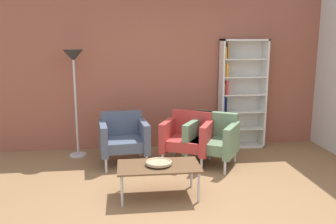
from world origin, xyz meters
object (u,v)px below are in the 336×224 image
armchair_near_window (213,138)px  decorative_bowl (159,163)px  armchair_spare_guest (188,136)px  floor_lamp_torchiere (74,68)px  bookshelf_tall (239,94)px  armchair_by_bookshelf (123,137)px  coffee_table_low (159,168)px

armchair_near_window → decorative_bowl: bearing=-100.0°
armchair_spare_guest → floor_lamp_torchiere: (-1.76, 0.52, 1.03)m
bookshelf_tall → armchair_near_window: 1.23m
decorative_bowl → armchair_by_bookshelf: bearing=108.3°
bookshelf_tall → coffee_table_low: 2.59m
coffee_table_low → armchair_near_window: bearing=48.5°
armchair_by_bookshelf → armchair_near_window: (1.36, -0.22, 0.00)m
coffee_table_low → armchair_near_window: armchair_near_window is taller
floor_lamp_torchiere → decorative_bowl: bearing=-55.7°
decorative_bowl → armchair_by_bookshelf: size_ratio=0.41×
coffee_table_low → armchair_spare_guest: (0.58, 1.20, 0.05)m
armchair_spare_guest → coffee_table_low: bearing=-90.4°
decorative_bowl → armchair_by_bookshelf: armchair_by_bookshelf is taller
decorative_bowl → armchair_near_window: 1.41m
decorative_bowl → armchair_spare_guest: (0.58, 1.20, -0.02)m
armchair_near_window → floor_lamp_torchiere: bearing=-166.1°
decorative_bowl → armchair_by_bookshelf: 1.35m
armchair_by_bookshelf → armchair_spare_guest: same height
armchair_by_bookshelf → coffee_table_low: bearing=-78.2°
armchair_spare_guest → floor_lamp_torchiere: bearing=-171.3°
armchair_by_bookshelf → floor_lamp_torchiere: (-0.75, 0.45, 1.03)m
bookshelf_tall → armchair_by_bookshelf: 2.21m
decorative_bowl → armchair_spare_guest: bearing=64.3°
bookshelf_tall → floor_lamp_torchiere: bookshelf_tall is taller
decorative_bowl → armchair_by_bookshelf: (-0.42, 1.28, -0.02)m
bookshelf_tall → armchair_spare_guest: bookshelf_tall is taller
bookshelf_tall → coffee_table_low: bearing=-129.7°
coffee_table_low → armchair_near_window: size_ratio=1.07×
decorative_bowl → floor_lamp_torchiere: size_ratio=0.18×
decorative_bowl → bookshelf_tall: bearing=50.3°
coffee_table_low → decorative_bowl: 0.07m
bookshelf_tall → decorative_bowl: bookshelf_tall is taller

